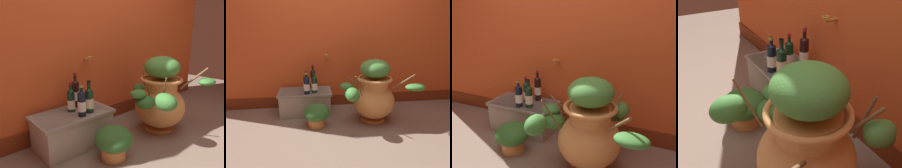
% 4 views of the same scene
% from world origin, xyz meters
% --- Properties ---
extents(ground_plane, '(7.00, 7.00, 0.00)m').
position_xyz_m(ground_plane, '(0.00, 0.00, 0.00)').
color(ground_plane, '#7A6656').
extents(terracotta_urn, '(0.96, 0.89, 0.83)m').
position_xyz_m(terracotta_urn, '(0.49, 0.50, 0.38)').
color(terracotta_urn, '#D68E4C').
rests_on(terracotta_urn, ground_plane).
extents(stone_ledge, '(0.74, 0.42, 0.34)m').
position_xyz_m(stone_ledge, '(-0.40, 0.85, 0.18)').
color(stone_ledge, '#9E9384').
rests_on(stone_ledge, ground_plane).
extents(wine_bottle_left, '(0.08, 0.08, 0.30)m').
position_xyz_m(wine_bottle_left, '(-0.38, 0.72, 0.46)').
color(wine_bottle_left, black).
rests_on(wine_bottle_left, stone_ledge).
extents(wine_bottle_middle, '(0.08, 0.08, 0.31)m').
position_xyz_m(wine_bottle_middle, '(-0.27, 0.76, 0.46)').
color(wine_bottle_middle, black).
rests_on(wine_bottle_middle, stone_ledge).
extents(wine_bottle_right, '(0.07, 0.07, 0.29)m').
position_xyz_m(wine_bottle_right, '(-0.39, 0.89, 0.45)').
color(wine_bottle_right, black).
rests_on(wine_bottle_right, stone_ledge).
extents(wine_bottle_back, '(0.07, 0.07, 0.35)m').
position_xyz_m(wine_bottle_back, '(-0.29, 0.97, 0.48)').
color(wine_bottle_back, black).
rests_on(wine_bottle_back, stone_ledge).
extents(potted_shrub, '(0.33, 0.34, 0.29)m').
position_xyz_m(potted_shrub, '(-0.26, 0.42, 0.16)').
color(potted_shrub, '#D68E4C').
rests_on(potted_shrub, ground_plane).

